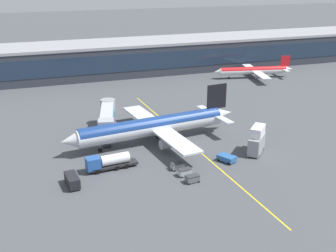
{
  "coord_description": "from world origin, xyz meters",
  "views": [
    {
      "loc": [
        -34.17,
        -86.05,
        39.44
      ],
      "look_at": [
        -3.24,
        2.44,
        4.5
      ],
      "focal_mm": 45.45,
      "sensor_mm": 36.0,
      "label": 1
    }
  ],
  "objects_px": {
    "catering_lift": "(257,140)",
    "baggage_cart_2": "(177,166)",
    "main_airliner": "(153,126)",
    "commuter_jet_far": "(254,70)",
    "crew_van": "(72,180)",
    "baggage_cart_1": "(185,172)",
    "pushback_tug": "(226,158)",
    "fuel_tanker": "(108,162)",
    "baggage_cart_0": "(192,179)"
  },
  "relations": [
    {
      "from": "baggage_cart_0",
      "to": "baggage_cart_1",
      "type": "xyz_separation_m",
      "value": [
        -0.38,
        3.18,
        0.0
      ]
    },
    {
      "from": "fuel_tanker",
      "to": "baggage_cart_2",
      "type": "bearing_deg",
      "value": -18.94
    },
    {
      "from": "fuel_tanker",
      "to": "pushback_tug",
      "type": "bearing_deg",
      "value": -10.44
    },
    {
      "from": "main_airliner",
      "to": "baggage_cart_1",
      "type": "bearing_deg",
      "value": -87.98
    },
    {
      "from": "crew_van",
      "to": "baggage_cart_1",
      "type": "height_order",
      "value": "crew_van"
    },
    {
      "from": "baggage_cart_0",
      "to": "main_airliner",
      "type": "bearing_deg",
      "value": 92.71
    },
    {
      "from": "baggage_cart_1",
      "to": "baggage_cart_2",
      "type": "xyz_separation_m",
      "value": [
        -0.38,
        3.18,
        0.0
      ]
    },
    {
      "from": "crew_van",
      "to": "baggage_cart_1",
      "type": "distance_m",
      "value": 22.19
    },
    {
      "from": "baggage_cart_1",
      "to": "commuter_jet_far",
      "type": "height_order",
      "value": "commuter_jet_far"
    },
    {
      "from": "main_airliner",
      "to": "pushback_tug",
      "type": "relative_size",
      "value": 10.02
    },
    {
      "from": "baggage_cart_2",
      "to": "commuter_jet_far",
      "type": "relative_size",
      "value": 0.09
    },
    {
      "from": "fuel_tanker",
      "to": "pushback_tug",
      "type": "relative_size",
      "value": 2.48
    },
    {
      "from": "fuel_tanker",
      "to": "catering_lift",
      "type": "relative_size",
      "value": 1.65
    },
    {
      "from": "fuel_tanker",
      "to": "commuter_jet_far",
      "type": "xyz_separation_m",
      "value": [
        68.44,
        59.47,
        1.12
      ]
    },
    {
      "from": "pushback_tug",
      "to": "crew_van",
      "type": "bearing_deg",
      "value": -179.24
    },
    {
      "from": "baggage_cart_1",
      "to": "crew_van",
      "type": "bearing_deg",
      "value": 172.73
    },
    {
      "from": "baggage_cart_1",
      "to": "main_airliner",
      "type": "bearing_deg",
      "value": 92.02
    },
    {
      "from": "catering_lift",
      "to": "baggage_cart_2",
      "type": "bearing_deg",
      "value": -174.24
    },
    {
      "from": "pushback_tug",
      "to": "baggage_cart_0",
      "type": "distance_m",
      "value": 12.39
    },
    {
      "from": "pushback_tug",
      "to": "main_airliner",
      "type": "bearing_deg",
      "value": 126.71
    },
    {
      "from": "pushback_tug",
      "to": "commuter_jet_far",
      "type": "relative_size",
      "value": 0.14
    },
    {
      "from": "main_airliner",
      "to": "fuel_tanker",
      "type": "relative_size",
      "value": 4.04
    },
    {
      "from": "baggage_cart_0",
      "to": "baggage_cart_2",
      "type": "bearing_deg",
      "value": 96.78
    },
    {
      "from": "crew_van",
      "to": "baggage_cart_2",
      "type": "relative_size",
      "value": 1.84
    },
    {
      "from": "catering_lift",
      "to": "fuel_tanker",
      "type": "bearing_deg",
      "value": 175.45
    },
    {
      "from": "catering_lift",
      "to": "baggage_cart_2",
      "type": "xyz_separation_m",
      "value": [
        -19.82,
        -2.0,
        -2.28
      ]
    },
    {
      "from": "pushback_tug",
      "to": "baggage_cart_0",
      "type": "height_order",
      "value": "baggage_cart_0"
    },
    {
      "from": "main_airliner",
      "to": "crew_van",
      "type": "bearing_deg",
      "value": -143.07
    },
    {
      "from": "main_airliner",
      "to": "crew_van",
      "type": "height_order",
      "value": "main_airliner"
    },
    {
      "from": "catering_lift",
      "to": "pushback_tug",
      "type": "relative_size",
      "value": 1.5
    },
    {
      "from": "crew_van",
      "to": "commuter_jet_far",
      "type": "relative_size",
      "value": 0.17
    },
    {
      "from": "commuter_jet_far",
      "to": "baggage_cart_1",
      "type": "bearing_deg",
      "value": -129.0
    },
    {
      "from": "main_airliner",
      "to": "baggage_cart_1",
      "type": "height_order",
      "value": "main_airliner"
    },
    {
      "from": "pushback_tug",
      "to": "crew_van",
      "type": "height_order",
      "value": "crew_van"
    },
    {
      "from": "commuter_jet_far",
      "to": "main_airliner",
      "type": "bearing_deg",
      "value": -138.7
    },
    {
      "from": "baggage_cart_0",
      "to": "baggage_cart_2",
      "type": "relative_size",
      "value": 1.0
    },
    {
      "from": "main_airliner",
      "to": "commuter_jet_far",
      "type": "xyz_separation_m",
      "value": [
        55.17,
        48.46,
        -1.24
      ]
    },
    {
      "from": "main_airliner",
      "to": "baggage_cart_0",
      "type": "height_order",
      "value": "main_airliner"
    },
    {
      "from": "baggage_cart_1",
      "to": "baggage_cart_0",
      "type": "bearing_deg",
      "value": -83.22
    },
    {
      "from": "pushback_tug",
      "to": "baggage_cart_1",
      "type": "height_order",
      "value": "baggage_cart_1"
    },
    {
      "from": "baggage_cart_1",
      "to": "fuel_tanker",
      "type": "bearing_deg",
      "value": 150.67
    },
    {
      "from": "catering_lift",
      "to": "pushback_tug",
      "type": "bearing_deg",
      "value": -167.15
    },
    {
      "from": "baggage_cart_2",
      "to": "commuter_jet_far",
      "type": "height_order",
      "value": "commuter_jet_far"
    },
    {
      "from": "baggage_cart_0",
      "to": "baggage_cart_2",
      "type": "distance_m",
      "value": 6.4
    },
    {
      "from": "pushback_tug",
      "to": "baggage_cart_1",
      "type": "xyz_separation_m",
      "value": [
        -10.97,
        -3.24,
        -0.07
      ]
    },
    {
      "from": "baggage_cart_0",
      "to": "baggage_cart_1",
      "type": "bearing_deg",
      "value": 96.78
    },
    {
      "from": "catering_lift",
      "to": "baggage_cart_0",
      "type": "height_order",
      "value": "catering_lift"
    },
    {
      "from": "pushback_tug",
      "to": "commuter_jet_far",
      "type": "xyz_separation_m",
      "value": [
        43.54,
        64.06,
        2.02
      ]
    },
    {
      "from": "main_airliner",
      "to": "baggage_cart_2",
      "type": "height_order",
      "value": "main_airliner"
    },
    {
      "from": "pushback_tug",
      "to": "crew_van",
      "type": "relative_size",
      "value": 0.86
    }
  ]
}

